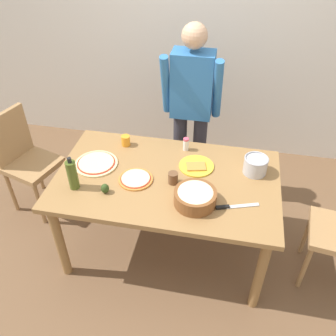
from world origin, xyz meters
TOP-DOWN VIEW (x-y plane):
  - ground at (0.00, 0.00)m, footprint 8.00×8.00m
  - wall_back at (0.00, 1.60)m, footprint 5.60×0.10m
  - dining_table at (0.00, 0.00)m, footprint 1.60×0.96m
  - person_cook at (0.06, 0.76)m, footprint 0.49×0.25m
  - chair_wooden_left at (-1.32, 0.28)m, footprint 0.50×0.50m
  - pizza_raw_on_board at (-0.55, 0.05)m, footprint 0.32×0.32m
  - pizza_cooked_on_tray at (-0.21, -0.07)m, footprint 0.25×0.25m
  - plate_with_slice at (0.19, 0.16)m, footprint 0.26×0.26m
  - popcorn_bowl at (0.23, -0.22)m, footprint 0.28×0.28m
  - olive_oil_bottle at (-0.60, -0.22)m, footprint 0.07×0.07m
  - steel_pot at (0.61, 0.19)m, footprint 0.17×0.17m
  - cup_orange at (-0.40, 0.33)m, footprint 0.07×0.07m
  - cup_small_brown at (0.05, -0.04)m, footprint 0.07×0.07m
  - salt_shaker at (0.08, 0.36)m, footprint 0.04×0.04m
  - chef_knife at (0.48, -0.21)m, footprint 0.28×0.12m
  - avocado at (-0.38, -0.23)m, footprint 0.06×0.06m

SIDE VIEW (x-z plane):
  - ground at x=0.00m, z-range 0.00..0.00m
  - chair_wooden_left at x=-1.32m, z-range 0.07..1.02m
  - dining_table at x=0.00m, z-range 0.29..1.05m
  - chef_knife at x=0.48m, z-range 0.76..0.78m
  - plate_with_slice at x=0.19m, z-range 0.76..0.78m
  - pizza_cooked_on_tray at x=-0.21m, z-range 0.76..0.78m
  - pizza_raw_on_board at x=-0.55m, z-range 0.76..0.78m
  - avocado at x=-0.38m, z-range 0.76..0.83m
  - cup_orange at x=-0.40m, z-range 0.76..0.84m
  - cup_small_brown at x=0.05m, z-range 0.76..0.84m
  - salt_shaker at x=0.08m, z-range 0.76..0.87m
  - popcorn_bowl at x=0.23m, z-range 0.76..0.88m
  - steel_pot at x=0.61m, z-range 0.76..0.89m
  - olive_oil_bottle at x=-0.60m, z-range 0.75..1.00m
  - person_cook at x=0.06m, z-range 0.13..1.75m
  - wall_back at x=0.00m, z-range 0.00..2.60m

